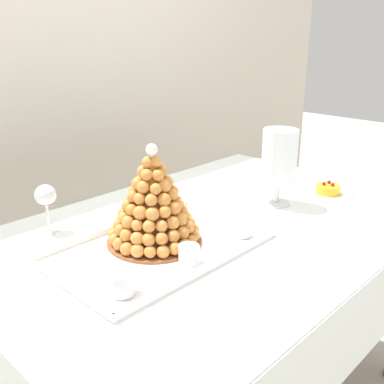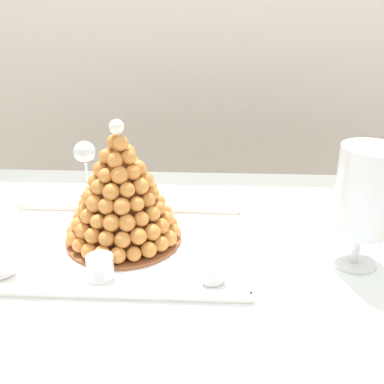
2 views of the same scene
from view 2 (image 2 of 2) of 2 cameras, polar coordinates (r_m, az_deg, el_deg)
The scene contains 9 objects.
backdrop_wall at distance 2.06m, azimuth 3.47°, elevation 22.15°, with size 4.80×0.10×2.50m, color silver.
buffet_table at distance 1.10m, azimuth 3.33°, elevation -11.39°, with size 1.49×0.99×0.77m.
serving_tray at distance 1.08m, azimuth -9.49°, elevation -6.85°, with size 0.61×0.38×0.02m.
croquembouche at distance 1.05m, azimuth -8.86°, elevation -0.36°, with size 0.27×0.27×0.29m.
dessert_cup_left at distance 1.04m, azimuth -22.94°, elevation -8.10°, with size 0.06×0.06×0.05m.
dessert_cup_mid_left at distance 0.96m, azimuth -11.43°, elevation -9.29°, with size 0.06×0.06×0.05m.
dessert_cup_centre at distance 0.93m, azimuth 2.55°, elevation -9.63°, with size 0.05×0.05×0.06m.
macaron_goblet at distance 1.00m, azimuth 20.89°, elevation -0.08°, with size 0.12×0.12×0.27m.
wine_glass at distance 1.36m, azimuth -13.30°, elevation 4.60°, with size 0.07×0.07×0.15m.
Camera 2 is at (-0.02, -0.90, 1.32)m, focal length 42.53 mm.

